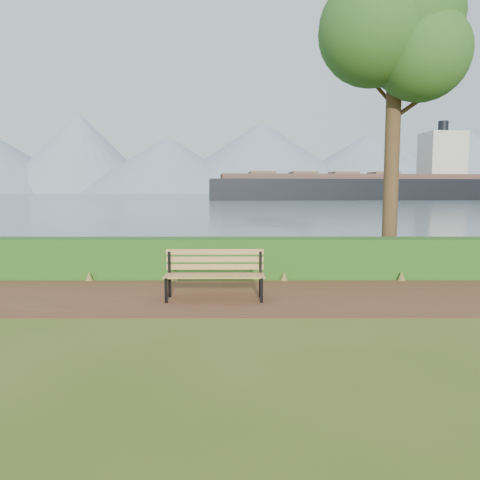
{
  "coord_description": "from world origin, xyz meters",
  "views": [
    {
      "loc": [
        0.49,
        -9.3,
        2.2
      ],
      "look_at": [
        0.51,
        1.2,
        1.1
      ],
      "focal_mm": 35.0,
      "sensor_mm": 36.0,
      "label": 1
    }
  ],
  "objects": [
    {
      "name": "ground",
      "position": [
        0.0,
        0.0,
        0.0
      ],
      "size": [
        140.0,
        140.0,
        0.0
      ],
      "primitive_type": "plane",
      "color": "#445518",
      "rests_on": "ground"
    },
    {
      "name": "path",
      "position": [
        0.0,
        0.3,
        0.01
      ],
      "size": [
        40.0,
        3.4,
        0.01
      ],
      "primitive_type": "cube",
      "color": "#56341D",
      "rests_on": "ground"
    },
    {
      "name": "hedge",
      "position": [
        0.0,
        2.6,
        0.5
      ],
      "size": [
        32.0,
        0.85,
        1.0
      ],
      "primitive_type": "cube",
      "color": "#124012",
      "rests_on": "ground"
    },
    {
      "name": "water",
      "position": [
        0.0,
        260.0,
        0.01
      ],
      "size": [
        700.0,
        510.0,
        0.0
      ],
      "primitive_type": "cube",
      "color": "#445B6E",
      "rests_on": "ground"
    },
    {
      "name": "mountains",
      "position": [
        -9.17,
        406.05,
        27.7
      ],
      "size": [
        585.0,
        190.0,
        70.0
      ],
      "color": "slate",
      "rests_on": "ground"
    },
    {
      "name": "bench",
      "position": [
        -0.01,
        0.1,
        0.58
      ],
      "size": [
        2.02,
        0.6,
        1.01
      ],
      "rotation": [
        0.0,
        0.0,
        0.0
      ],
      "color": "black",
      "rests_on": "ground"
    },
    {
      "name": "tree",
      "position": [
        4.73,
        3.81,
        6.56
      ],
      "size": [
        4.3,
        3.75,
        8.82
      ],
      "rotation": [
        0.0,
        0.0,
        0.28
      ],
      "color": "#3A2317",
      "rests_on": "ground"
    },
    {
      "name": "cargo_ship",
      "position": [
        30.83,
        105.84,
        3.17
      ],
      "size": [
        70.64,
        16.81,
        21.24
      ],
      "rotation": [
        0.0,
        0.0,
        0.08
      ],
      "color": "black",
      "rests_on": "ground"
    }
  ]
}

